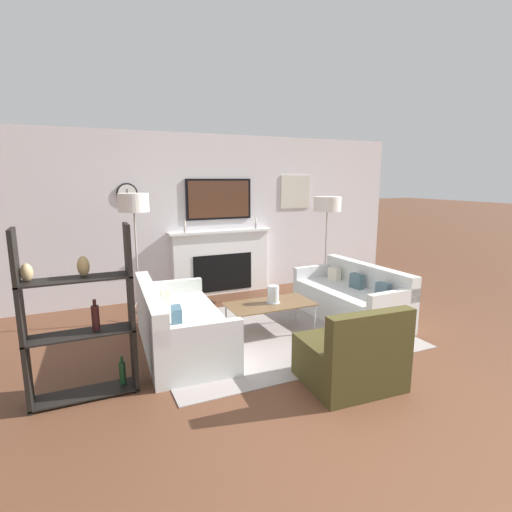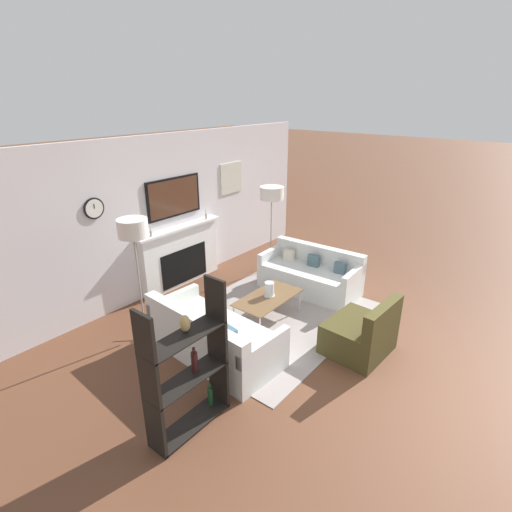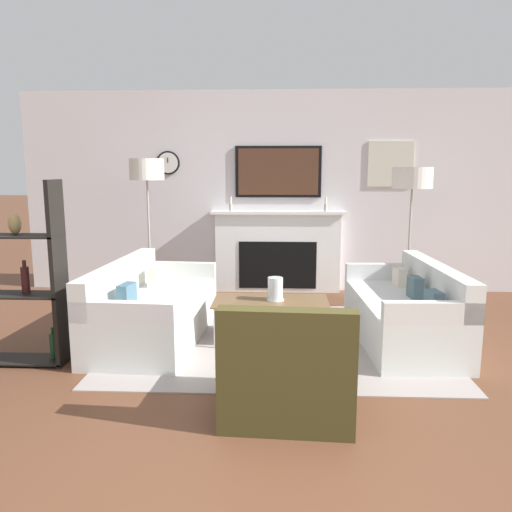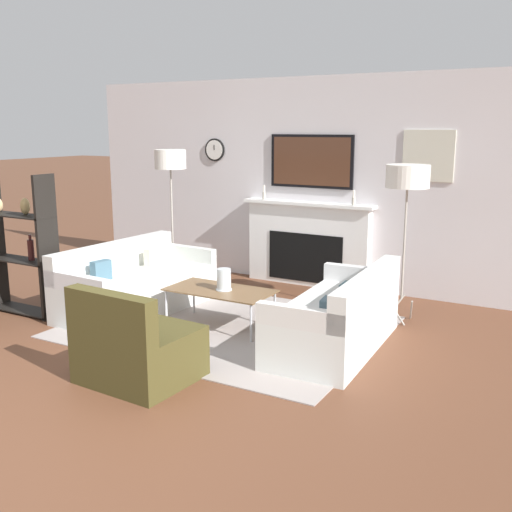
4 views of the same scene
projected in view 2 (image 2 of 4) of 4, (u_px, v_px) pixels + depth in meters
The scene contains 11 objects.
ground_plane at pixel (420, 380), 4.96m from camera, with size 60.00×60.00×0.00m, color brown.
fireplace_wall at pixel (175, 220), 7.09m from camera, with size 6.96×0.28×2.70m.
area_rug at pixel (269, 317), 6.32m from camera, with size 3.10×2.47×0.01m.
couch_left at pixel (213, 338), 5.32m from camera, with size 0.98×1.90×0.76m.
couch_right at pixel (311, 276), 7.11m from camera, with size 0.87×1.77×0.77m.
armchair at pixel (361, 334), 5.39m from camera, with size 0.91×0.81×0.82m.
coffee_table at pixel (268, 298), 6.11m from camera, with size 1.11×0.58×0.41m.
hurricane_candle at pixel (269, 290), 6.10m from camera, with size 0.17×0.17×0.23m.
floor_lamp_left at pixel (133, 230), 5.24m from camera, with size 0.40×0.40×1.79m.
floor_lamp_right at pixel (272, 194), 7.48m from camera, with size 0.45×0.45×1.69m.
shelf_unit at pixel (186, 367), 3.99m from camera, with size 0.93×0.28×1.58m.
Camera 2 is at (-4.40, -0.91, 3.30)m, focal length 28.00 mm.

